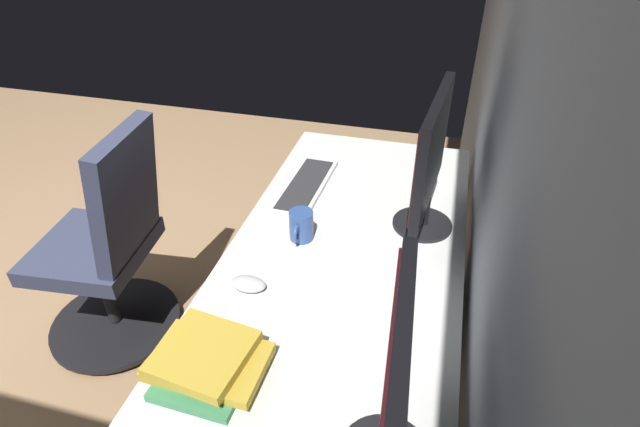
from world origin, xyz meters
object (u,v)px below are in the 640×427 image
monitor_primary (431,158)px  mouse_main (248,284)px  book_stack_near (206,362)px  coffee_mug (301,226)px  keyboard_main (305,186)px  drawer_pedestal (349,336)px  monitor_secondary (393,391)px  office_chair (110,252)px

monitor_primary → mouse_main: monitor_primary is taller
book_stack_near → coffee_mug: coffee_mug is taller
keyboard_main → drawer_pedestal: bearing=37.0°
monitor_primary → coffee_mug: monitor_primary is taller
keyboard_main → book_stack_near: 0.87m
drawer_pedestal → keyboard_main: bearing=-143.0°
monitor_secondary → book_stack_near: monitor_secondary is taller
monitor_secondary → mouse_main: 0.65m
drawer_pedestal → monitor_primary: size_ratio=1.51×
monitor_primary → keyboard_main: (-0.13, -0.45, -0.25)m
coffee_mug → office_chair: size_ratio=0.12×
monitor_secondary → book_stack_near: 0.50m
mouse_main → book_stack_near: (0.30, 0.01, 0.02)m
drawer_pedestal → coffee_mug: coffee_mug is taller
keyboard_main → coffee_mug: bearing=13.7°
book_stack_near → coffee_mug: (-0.57, 0.07, 0.01)m
monitor_primary → coffee_mug: 0.46m
drawer_pedestal → mouse_main: (0.23, -0.26, 0.40)m
monitor_secondary → drawer_pedestal: bearing=-162.9°
monitor_secondary → office_chair: bearing=-121.2°
keyboard_main → coffee_mug: (0.30, 0.07, 0.04)m
keyboard_main → mouse_main: (0.57, -0.01, 0.01)m
drawer_pedestal → book_stack_near: bearing=-25.0°
drawer_pedestal → coffee_mug: size_ratio=5.87×
keyboard_main → book_stack_near: size_ratio=1.52×
monitor_secondary → mouse_main: size_ratio=4.62×
mouse_main → drawer_pedestal: bearing=131.7°
monitor_primary → drawer_pedestal: bearing=-43.0°
monitor_primary → monitor_secondary: size_ratio=0.96×
monitor_primary → office_chair: 1.32m
keyboard_main → office_chair: office_chair is taller
keyboard_main → coffee_mug: 0.31m
monitor_primary → book_stack_near: 0.89m
drawer_pedestal → mouse_main: 0.53m
monitor_primary → coffee_mug: size_ratio=3.90×
mouse_main → book_stack_near: 0.30m
office_chair → monitor_secondary: bearing=58.8°
monitor_primary → coffee_mug: bearing=-65.2°
drawer_pedestal → office_chair: office_chair is taller
drawer_pedestal → coffee_mug: bearing=-101.0°
monitor_secondary → book_stack_near: (-0.11, -0.44, -0.19)m
coffee_mug → mouse_main: bearing=-16.6°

